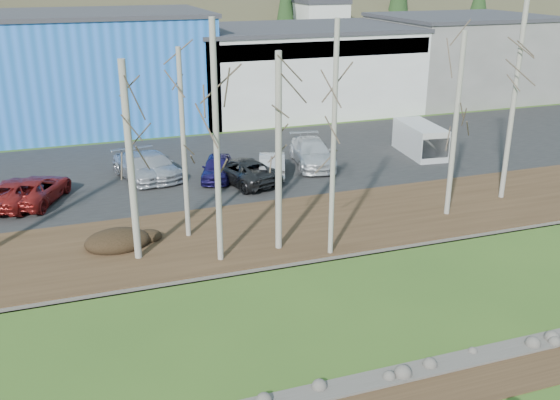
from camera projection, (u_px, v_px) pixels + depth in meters
name	position (u px, v px, depth m)	size (l,w,h in m)	color
near_bank_rocks	(347.00, 388.00, 17.86)	(80.00, 0.80, 0.50)	#47423D
river	(296.00, 317.00, 21.49)	(80.00, 8.00, 0.90)	black
far_bank_rocks	(260.00, 266.00, 25.11)	(80.00, 0.80, 0.46)	#47423D
far_bank	(239.00, 235.00, 27.91)	(80.00, 7.00, 0.15)	#382616
parking_lot	(191.00, 168.00, 37.19)	(80.00, 14.00, 0.14)	black
building_blue	(70.00, 70.00, 46.27)	(20.40, 12.24, 8.30)	#1D5CB3
building_white	(296.00, 68.00, 52.09)	(18.36, 12.24, 6.80)	#BBBBB7
building_grey	(460.00, 56.00, 56.98)	(14.28, 12.24, 7.30)	#65625E
dirt_mound	(117.00, 240.00, 26.50)	(2.76, 1.95, 0.54)	black
birch_2	(130.00, 164.00, 24.16)	(0.29, 0.29, 8.03)	#A8A697
birch_3	(217.00, 146.00, 23.75)	(0.24, 0.24, 9.52)	#A8A697
birch_4	(279.00, 155.00, 25.04)	(0.27, 0.27, 8.20)	#A8A697
birch_5	(184.00, 146.00, 26.24)	(0.21, 0.21, 8.20)	#A8A697
birch_6	(334.00, 143.00, 24.35)	(0.20, 0.20, 9.43)	#A8A697
birch_7	(455.00, 127.00, 28.62)	(0.24, 0.24, 8.59)	#A8A697
birch_8	(517.00, 78.00, 30.13)	(0.25, 0.25, 12.24)	#A8A697
car_2	(36.00, 190.00, 31.38)	(2.18, 4.73, 1.32)	maroon
car_3	(155.00, 166.00, 35.16)	(1.86, 4.58, 1.33)	#A5A6AD
car_4	(217.00, 168.00, 34.86)	(1.54, 3.83, 1.30)	#19124C
car_5	(272.00, 164.00, 35.51)	(1.42, 4.09, 1.35)	#ADADAF
car_6	(243.00, 170.00, 34.27)	(2.25, 4.88, 1.36)	black
car_7	(312.00, 153.00, 37.26)	(2.13, 5.25, 1.52)	silver
car_8	(139.00, 167.00, 34.88)	(1.86, 4.58, 1.33)	#A5A6AD
car_9	(17.00, 192.00, 31.10)	(2.18, 4.73, 1.32)	maroon
van_white	(421.00, 140.00, 39.20)	(2.29, 4.58, 1.93)	white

